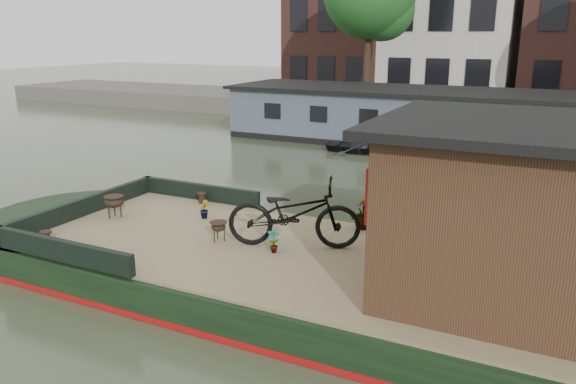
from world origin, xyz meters
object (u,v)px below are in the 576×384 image
at_px(bicycle, 294,213).
at_px(brazier_front, 219,231).
at_px(dinghy, 370,143).
at_px(potted_plant_a, 273,241).
at_px(cabin, 527,211).
at_px(brazier_rear, 114,207).

height_order(bicycle, brazier_front, bicycle).
bearing_deg(dinghy, bicycle, -175.27).
height_order(brazier_front, dinghy, brazier_front).
bearing_deg(dinghy, potted_plant_a, -176.52).
relative_size(potted_plant_a, dinghy, 0.13).
bearing_deg(cabin, brazier_rear, 178.88).
distance_m(brazier_front, dinghy, 11.62).
height_order(bicycle, dinghy, bicycle).
bearing_deg(potted_plant_a, dinghy, 100.56).
relative_size(cabin, potted_plant_a, 9.86).
distance_m(potted_plant_a, brazier_front, 1.11).
bearing_deg(brazier_rear, brazier_front, -4.68).
height_order(bicycle, potted_plant_a, bicycle).
bearing_deg(cabin, dinghy, 117.30).
height_order(cabin, brazier_rear, cabin).
relative_size(cabin, dinghy, 1.28).
xyz_separation_m(bicycle, brazier_rear, (-3.86, -0.15, -0.37)).
xyz_separation_m(cabin, potted_plant_a, (-3.77, -0.11, -1.03)).
height_order(potted_plant_a, brazier_front, potted_plant_a).
bearing_deg(brazier_front, dinghy, 95.21).
distance_m(cabin, potted_plant_a, 3.91).
distance_m(cabin, brazier_rear, 7.53).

